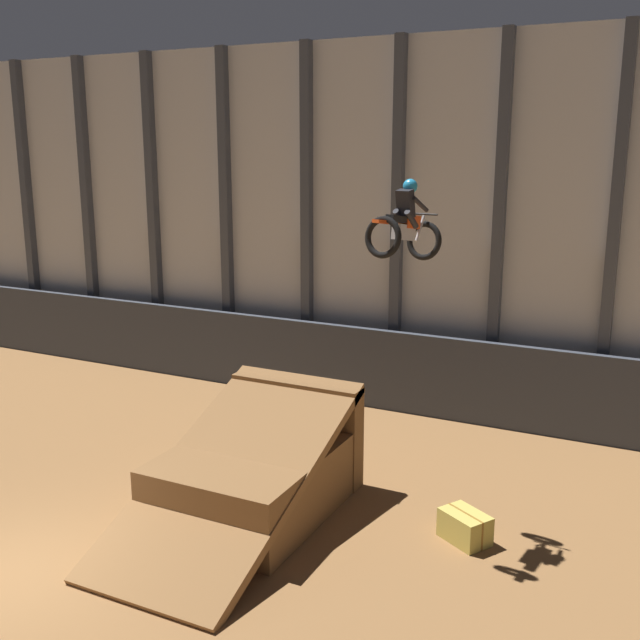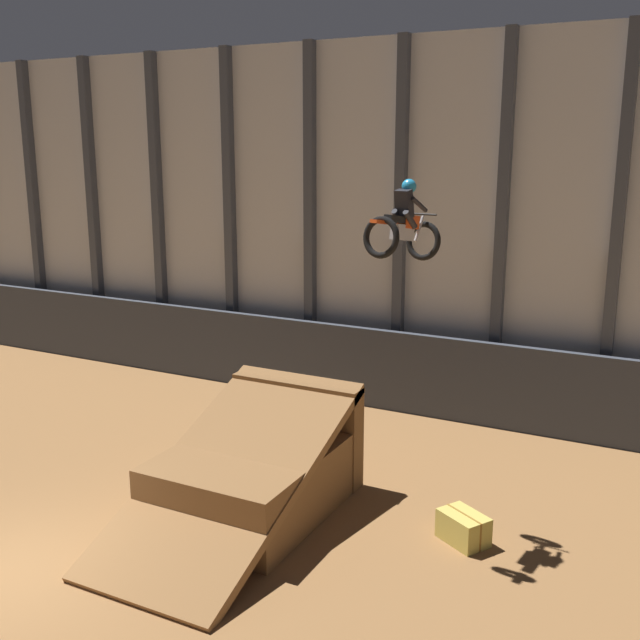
% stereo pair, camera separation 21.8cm
% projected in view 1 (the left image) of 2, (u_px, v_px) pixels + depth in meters
% --- Properties ---
extents(ground_plane, '(60.00, 60.00, 0.00)m').
position_uv_depth(ground_plane, '(6.00, 576.00, 12.82)').
color(ground_plane, olive).
extents(arena_back_wall, '(32.00, 0.40, 10.01)m').
position_uv_depth(arena_back_wall, '(309.00, 223.00, 21.67)').
color(arena_back_wall, silver).
rests_on(arena_back_wall, ground_plane).
extents(lower_barrier, '(31.36, 0.20, 2.25)m').
position_uv_depth(lower_barrier, '(298.00, 358.00, 21.91)').
color(lower_barrier, '#383D47').
rests_on(lower_barrier, ground_plane).
extents(dirt_ramp, '(3.00, 5.79, 2.41)m').
position_uv_depth(dirt_ramp, '(259.00, 470.00, 15.09)').
color(dirt_ramp, brown).
rests_on(dirt_ramp, ground_plane).
extents(rider_bike_solo, '(1.04, 1.79, 1.54)m').
position_uv_depth(rider_bike_solo, '(405.00, 226.00, 13.32)').
color(rider_bike_solo, black).
extents(hay_bale_trackside, '(1.08, 0.98, 0.57)m').
position_uv_depth(hay_bale_trackside, '(465.00, 527.00, 13.90)').
color(hay_bale_trackside, '#CCB751').
rests_on(hay_bale_trackside, ground_plane).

